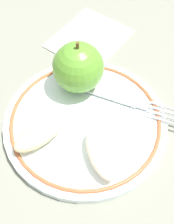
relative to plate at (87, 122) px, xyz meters
The scene contains 7 objects.
ground_plane 0.02m from the plate, 77.88° to the right, with size 2.00×2.00×0.00m, color slate.
plate is the anchor object (origin of this frame).
apple_red_whole 0.08m from the plate, 64.16° to the right, with size 0.08×0.08×0.09m.
apple_slice_front 0.07m from the plate, 122.35° to the left, with size 0.08×0.03×0.03m, color #F9E1BF.
apple_slice_back 0.07m from the plate, 39.92° to the left, with size 0.08×0.03×0.03m, color beige.
fork 0.07m from the plate, 138.05° to the right, with size 0.18×0.04×0.00m.
napkin_folded 0.18m from the plate, 76.36° to the right, with size 0.11×0.13×0.01m, color white.
Camera 1 is at (-0.07, 0.25, 0.39)m, focal length 50.00 mm.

